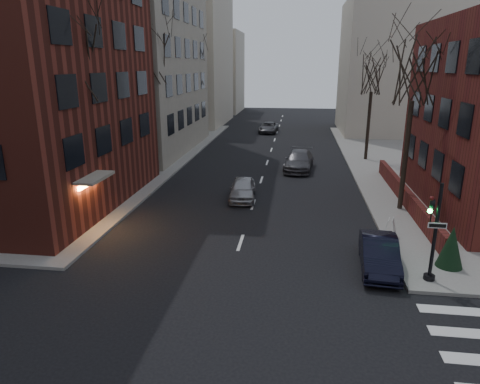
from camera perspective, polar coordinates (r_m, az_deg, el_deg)
name	(u,v)px	position (r m, az deg, el deg)	size (l,w,h in m)	color
building_left_tan	(92,2)	(45.98, -19.14, 22.82)	(18.00, 18.00, 28.00)	#9F9483
low_wall_right	(405,196)	(28.18, 21.17, -0.46)	(0.35, 16.00, 1.00)	#571F19
building_distant_la	(176,60)	(64.67, -8.48, 17.02)	(14.00, 16.00, 18.00)	#B6AD9A
building_distant_ra	(401,68)	(58.57, 20.67, 15.25)	(14.00, 14.00, 16.00)	#B6AD9A
building_distant_lb	(213,72)	(80.76, -3.60, 15.64)	(10.00, 12.00, 14.00)	#B6AD9A
traffic_signal	(433,239)	(18.29, 24.32, -5.69)	(0.76, 0.44, 4.00)	black
tree_left_a	(73,63)	(24.08, -21.33, 15.75)	(4.18, 4.18, 10.26)	#2D231C
tree_left_b	(151,57)	(35.12, -11.75, 17.17)	(4.40, 4.40, 10.80)	#2D231C
tree_left_c	(194,68)	(48.58, -6.11, 16.14)	(3.96, 3.96, 9.72)	#2D231C
tree_right_a	(415,71)	(26.00, 22.31, 14.65)	(3.96, 3.96, 9.72)	#2D231C
tree_right_b	(373,74)	(39.74, 17.27, 14.77)	(3.74, 3.74, 9.18)	#2D231C
streetlamp_near	(145,125)	(31.43, -12.59, 8.66)	(0.36, 0.36, 6.28)	black
streetlamp_far	(204,102)	(50.57, -4.76, 11.89)	(0.36, 0.36, 6.28)	black
parked_sedan	(379,254)	(19.23, 18.06, -7.85)	(1.47, 4.20, 1.39)	black
car_lane_silver	(243,189)	(27.61, 0.36, 0.44)	(1.62, 4.03, 1.37)	#9C9DA1
car_lane_gray	(299,161)	(35.68, 7.88, 4.16)	(2.17, 5.33, 1.55)	#424247
car_lane_far	(269,127)	(55.37, 3.84, 8.58)	(2.16, 4.69, 1.30)	#47474D
sandwich_board	(390,228)	(22.48, 19.39, -4.52)	(0.44, 0.61, 0.98)	silver
evergreen_shrub	(451,247)	(20.15, 26.35, -6.55)	(1.09, 1.09, 1.81)	black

